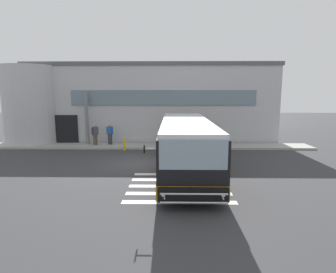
% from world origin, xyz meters
% --- Properties ---
extents(ground_plane, '(80.00, 90.00, 0.02)m').
position_xyz_m(ground_plane, '(0.00, 0.00, -0.01)').
color(ground_plane, '#353538').
rests_on(ground_plane, ground).
extents(bay_paint_stripes, '(4.40, 3.96, 0.01)m').
position_xyz_m(bay_paint_stripes, '(2.00, -4.20, 0.00)').
color(bay_paint_stripes, silver).
rests_on(bay_paint_stripes, ground).
extents(terminal_building, '(22.60, 13.80, 6.63)m').
position_xyz_m(terminal_building, '(-0.68, 11.61, 3.31)').
color(terminal_building, '#B7B7BC').
rests_on(terminal_building, ground).
extents(boarding_curb, '(24.80, 2.00, 0.15)m').
position_xyz_m(boarding_curb, '(0.00, 4.80, 0.07)').
color(boarding_curb, '#9E9B93').
rests_on(boarding_curb, ground).
extents(entry_support_column, '(0.28, 0.28, 4.12)m').
position_xyz_m(entry_support_column, '(-5.06, 5.40, 2.21)').
color(entry_support_column, slate).
rests_on(entry_support_column, boarding_curb).
extents(bus_main_foreground, '(3.05, 11.21, 2.70)m').
position_xyz_m(bus_main_foreground, '(2.45, -1.44, 1.33)').
color(bus_main_foreground, black).
rests_on(bus_main_foreground, ground).
extents(passenger_near_column, '(0.51, 0.51, 1.68)m').
position_xyz_m(passenger_near_column, '(-4.28, 4.80, 1.11)').
color(passenger_near_column, '#4C4233').
rests_on(passenger_near_column, boarding_curb).
extents(passenger_by_doorway, '(0.57, 0.32, 1.68)m').
position_xyz_m(passenger_by_doorway, '(-3.17, 5.07, 1.08)').
color(passenger_by_doorway, '#2D2D33').
rests_on(passenger_by_doorway, boarding_curb).
extents(safety_bollard_yellow, '(0.18, 0.18, 0.90)m').
position_xyz_m(safety_bollard_yellow, '(-1.78, 3.60, 0.45)').
color(safety_bollard_yellow, yellow).
rests_on(safety_bollard_yellow, ground).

